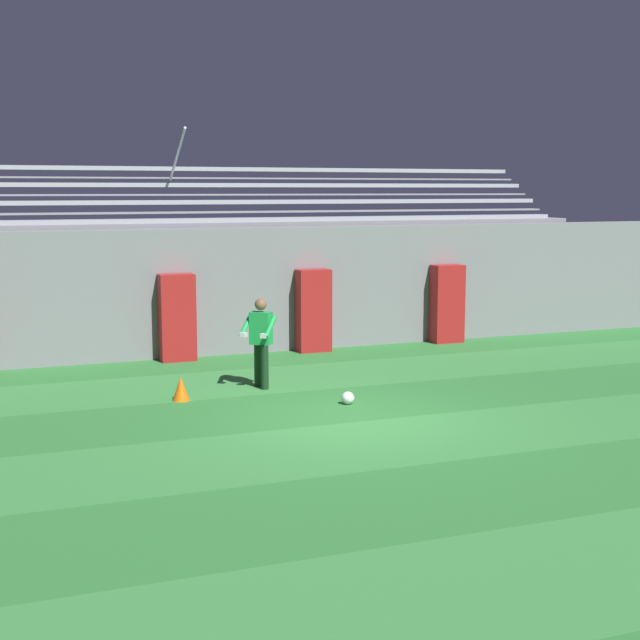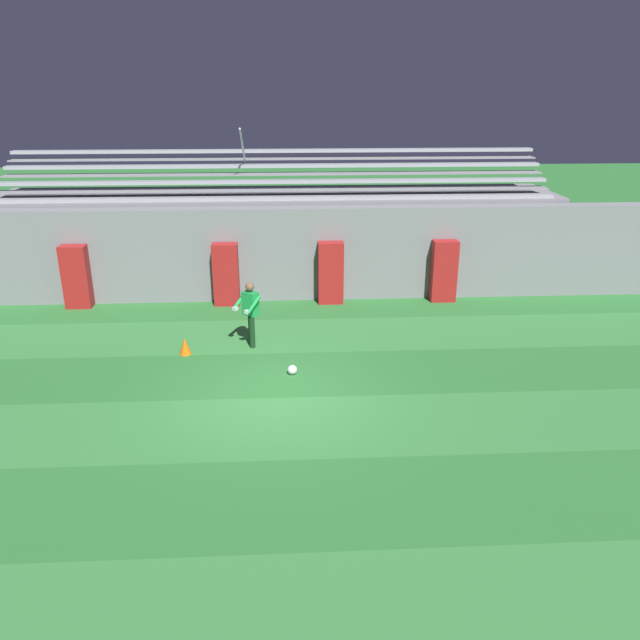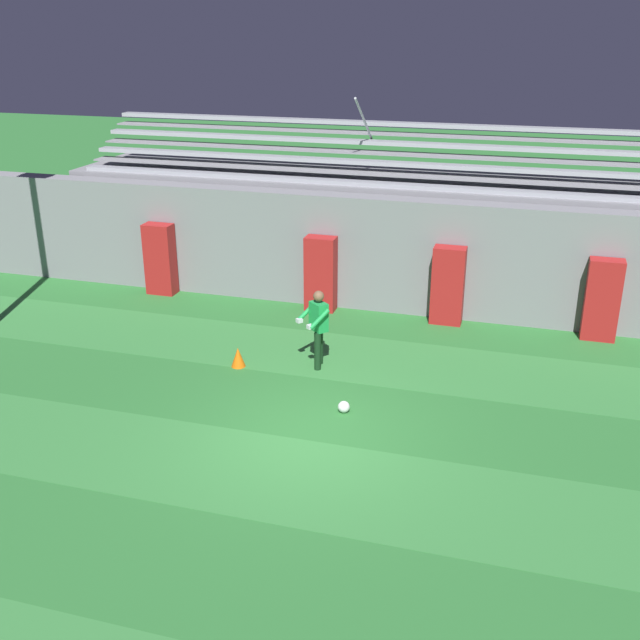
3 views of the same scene
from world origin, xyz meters
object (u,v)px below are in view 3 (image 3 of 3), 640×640
at_px(goalkeeper, 318,324).
at_px(soccer_ball, 344,407).
at_px(traffic_cone, 238,357).
at_px(padding_pillar_far_right, 602,300).
at_px(padding_pillar_far_left, 160,259).
at_px(padding_pillar_gate_left, 321,274).
at_px(padding_pillar_gate_right, 448,286).

height_order(goalkeeper, soccer_ball, goalkeeper).
bearing_deg(soccer_ball, traffic_cone, 153.66).
bearing_deg(traffic_cone, padding_pillar_far_right, 26.77).
height_order(padding_pillar_far_right, goalkeeper, padding_pillar_far_right).
xyz_separation_m(padding_pillar_far_left, soccer_ball, (6.24, -4.95, -0.82)).
height_order(padding_pillar_far_right, traffic_cone, padding_pillar_far_right).
bearing_deg(goalkeeper, traffic_cone, -164.07).
height_order(padding_pillar_gate_left, goalkeeper, padding_pillar_gate_left).
bearing_deg(soccer_ball, padding_pillar_far_right, 46.81).
relative_size(soccer_ball, traffic_cone, 0.52).
height_order(padding_pillar_gate_right, goalkeeper, padding_pillar_gate_right).
xyz_separation_m(padding_pillar_far_left, traffic_cone, (3.64, -3.66, -0.72)).
relative_size(padding_pillar_gate_left, padding_pillar_far_left, 1.00).
bearing_deg(traffic_cone, soccer_ball, -26.34).
bearing_deg(soccer_ball, padding_pillar_gate_left, 110.83).
relative_size(padding_pillar_gate_right, padding_pillar_far_left, 1.00).
distance_m(padding_pillar_far_left, padding_pillar_far_right, 10.89).
bearing_deg(padding_pillar_gate_left, padding_pillar_far_left, 180.00).
height_order(padding_pillar_far_left, soccer_ball, padding_pillar_far_left).
height_order(padding_pillar_far_left, padding_pillar_far_right, same).
xyz_separation_m(padding_pillar_gate_left, soccer_ball, (1.88, -4.95, -0.82)).
relative_size(padding_pillar_gate_left, traffic_cone, 4.44).
distance_m(padding_pillar_gate_left, padding_pillar_gate_right, 3.11).
bearing_deg(traffic_cone, padding_pillar_gate_right, 43.68).
xyz_separation_m(padding_pillar_gate_right, goalkeeper, (-2.24, -3.21, 0.02)).
xyz_separation_m(padding_pillar_gate_right, padding_pillar_far_right, (3.42, 0.00, 0.00)).
bearing_deg(padding_pillar_gate_right, padding_pillar_gate_left, 180.00).
height_order(padding_pillar_far_left, goalkeeper, padding_pillar_far_left).
bearing_deg(padding_pillar_far_right, padding_pillar_gate_right, 180.00).
height_order(padding_pillar_gate_left, soccer_ball, padding_pillar_gate_left).
bearing_deg(padding_pillar_gate_right, goalkeeper, -124.91).
bearing_deg(soccer_ball, goalkeeper, 120.02).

